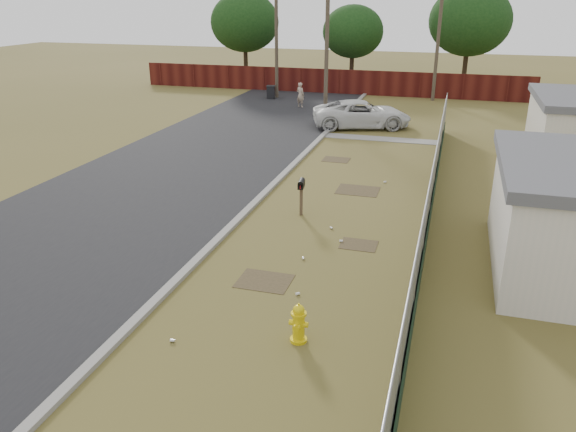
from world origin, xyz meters
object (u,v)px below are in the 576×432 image
(fire_hydrant, at_px, (299,324))
(pedestrian, at_px, (300,95))
(mailbox, at_px, (301,187))
(pickup_truck, at_px, (362,114))
(trash_bin, at_px, (271,92))

(fire_hydrant, bearing_deg, pedestrian, 105.25)
(mailbox, distance_m, pickup_truck, 14.09)
(fire_hydrant, height_order, pickup_truck, pickup_truck)
(mailbox, relative_size, trash_bin, 1.38)
(mailbox, bearing_deg, fire_hydrant, -75.17)
(trash_bin, bearing_deg, mailbox, -69.29)
(trash_bin, bearing_deg, fire_hydrant, -70.74)
(trash_bin, bearing_deg, pickup_truck, -43.62)
(pedestrian, bearing_deg, mailbox, 128.61)
(fire_hydrant, height_order, pedestrian, pedestrian)
(pickup_truck, bearing_deg, fire_hydrant, 167.51)
(pedestrian, distance_m, trash_bin, 3.90)
(pickup_truck, xyz_separation_m, trash_bin, (-7.86, 7.49, -0.28))
(pickup_truck, distance_m, trash_bin, 10.85)
(fire_hydrant, relative_size, trash_bin, 1.01)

